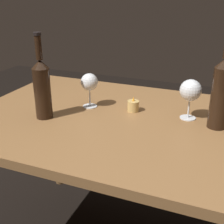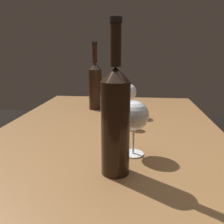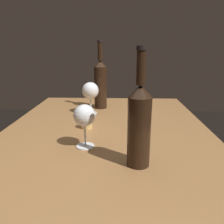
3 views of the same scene
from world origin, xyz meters
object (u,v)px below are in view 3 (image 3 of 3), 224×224
wine_glass_left (84,117)px  wine_bottle (139,123)px  wine_glass_right (90,91)px  votive_candle (87,123)px  wine_bottle_second (100,83)px

wine_glass_left → wine_bottle: (-0.13, -0.18, 0.02)m
wine_glass_left → wine_glass_right: size_ratio=0.93×
wine_bottle → votive_candle: bearing=32.0°
wine_bottle → wine_bottle_second: 0.71m
votive_candle → wine_glass_left: bearing=-173.3°
wine_glass_right → wine_bottle: 0.61m
wine_glass_right → votive_candle: size_ratio=2.53×
wine_bottle_second → votive_candle: size_ratio=5.73×
wine_glass_left → wine_glass_right: (0.44, 0.03, 0.01)m
wine_bottle → wine_bottle_second: size_ratio=0.92×
wine_glass_right → wine_bottle_second: bearing=-20.7°
wine_glass_left → wine_bottle_second: size_ratio=0.41×
wine_bottle → wine_bottle_second: (0.68, 0.17, 0.01)m
wine_bottle → wine_glass_right: bearing=20.8°
wine_glass_right → wine_bottle_second: size_ratio=0.44×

